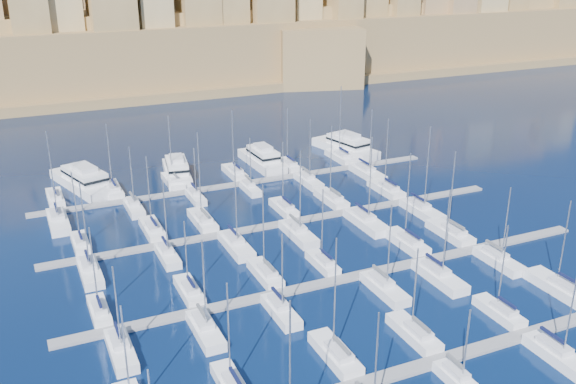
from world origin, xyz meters
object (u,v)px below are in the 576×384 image
motor_yacht_a (84,180)px  motor_yacht_b (177,170)px  sailboat_4 (500,312)px  motor_yacht_d (346,146)px  motor_yacht_c (262,158)px  sailboat_2 (335,354)px

motor_yacht_a → motor_yacht_b: bearing=-5.8°
sailboat_4 → motor_yacht_d: size_ratio=0.69×
motor_yacht_a → motor_yacht_b: (18.57, -1.89, 0.00)m
sailboat_4 → motor_yacht_b: sailboat_4 is taller
motor_yacht_b → sailboat_4: bearing=-70.9°
motor_yacht_a → motor_yacht_c: (37.95, -1.70, 0.00)m
sailboat_4 → motor_yacht_b: (-24.31, 70.29, 1.00)m
motor_yacht_a → motor_yacht_d: bearing=-0.7°
motor_yacht_b → motor_yacht_a: bearing=174.2°
sailboat_2 → motor_yacht_b: 69.71m
sailboat_4 → motor_yacht_a: size_ratio=0.64×
motor_yacht_b → motor_yacht_d: bearing=1.6°
sailboat_4 → motor_yacht_d: (16.81, 71.44, 1.00)m
motor_yacht_d → motor_yacht_a: bearing=179.3°
sailboat_2 → sailboat_4: size_ratio=1.20×
sailboat_2 → motor_yacht_b: (-0.25, 69.71, 0.97)m
motor_yacht_a → motor_yacht_d: same height
motor_yacht_a → sailboat_2: bearing=-75.3°
motor_yacht_b → motor_yacht_c: size_ratio=1.00×
sailboat_4 → motor_yacht_b: size_ratio=0.80×
sailboat_4 → motor_yacht_c: bearing=94.0°
sailboat_2 → motor_yacht_a: (-18.82, 71.60, 0.97)m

